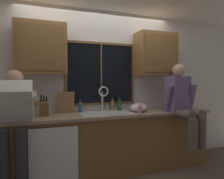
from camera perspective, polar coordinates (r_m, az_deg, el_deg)
The scene contains 24 objects.
back_wall at distance 3.38m, azimuth -4.09°, elevation 0.21°, with size 5.80×0.12×2.55m, color silver.
ceiling_downlight_right at distance 3.42m, azimuth 17.25°, elevation 21.76°, with size 0.14×0.14×0.01m, color #FFEAB2.
window_glass at distance 3.32m, azimuth -3.11°, elevation 4.48°, with size 1.10×0.02×0.95m, color black.
window_frame_top at distance 3.37m, azimuth -3.08°, elevation 12.89°, with size 1.17×0.02×0.04m, color brown.
window_frame_bottom at distance 3.34m, azimuth -3.04°, elevation -4.00°, with size 1.17×0.02×0.04m, color brown.
window_frame_left at distance 3.20m, azimuth -12.88°, elevation 4.49°, with size 0.04×0.02×0.95m, color brown.
window_frame_right at distance 3.52m, azimuth 5.87°, elevation 4.37°, with size 0.04×0.02×0.95m, color brown.
window_mullion_center at distance 3.31m, azimuth -3.05°, elevation 4.49°, with size 0.02×0.02×0.95m, color brown.
lower_cabinet_run at distance 3.19m, azimuth -2.30°, elevation -15.19°, with size 3.40×0.58×0.88m, color brown.
countertop at distance 3.07m, azimuth -2.21°, elevation -7.09°, with size 3.46×0.62×0.04m, color gray.
dishwasher_front at distance 2.76m, azimuth -16.02°, elevation -17.80°, with size 0.60×0.02×0.74m, color white.
upper_cabinet_left at distance 3.06m, azimuth -19.41°, elevation 10.80°, with size 0.69×0.36×0.72m.
upper_cabinet_right at distance 3.58m, azimuth 12.21°, elevation 9.67°, with size 0.69×0.36×0.72m.
sink at distance 3.10m, azimuth -1.54°, elevation -8.44°, with size 0.80×0.46×0.21m.
faucet at distance 3.23m, azimuth -2.40°, elevation -1.71°, with size 0.18×0.09×0.40m.
person_standing at distance 2.65m, azimuth -26.14°, elevation -7.66°, with size 0.53×0.69×1.55m.
person_sitting_on_counter at distance 3.38m, azimuth 19.20°, elevation -2.84°, with size 0.54×0.64×1.26m.
knife_block at distance 2.95m, azimuth -18.67°, elevation -5.08°, with size 0.12×0.18×0.32m.
cutting_board at distance 3.15m, azimuth -12.85°, elevation -3.58°, with size 0.24×0.02×0.33m, color #997047.
mixing_bowl at distance 3.23m, azimuth 7.52°, elevation -5.12°, with size 0.28×0.28×0.14m, color silver.
soap_dispenser at distance 3.06m, azimuth 7.86°, elevation -5.52°, with size 0.06×0.07×0.17m.
bottle_green_glass at distance 3.19m, azimuth -8.92°, elevation -4.84°, with size 0.05×0.05×0.21m.
bottle_tall_clear at distance 3.33m, azimuth 2.10°, elevation -4.44°, with size 0.07×0.07×0.21m.
bottle_amber_small at distance 3.34m, azimuth 0.14°, elevation -4.43°, with size 0.06×0.06×0.21m.
Camera 1 is at (-0.90, -3.20, 1.42)m, focal length 32.38 mm.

